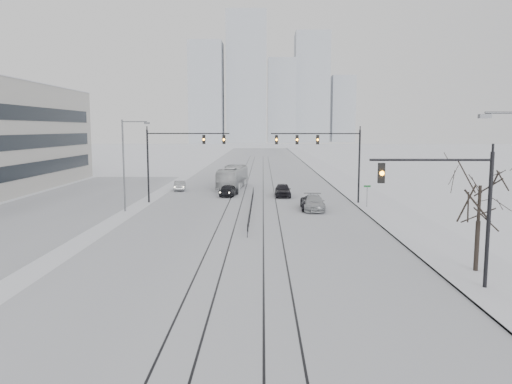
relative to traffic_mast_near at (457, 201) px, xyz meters
name	(u,v)px	position (x,y,z in m)	size (l,w,h in m)	color
ground	(233,338)	(-10.79, -6.00, -4.56)	(500.00, 500.00, 0.00)	white
road	(256,180)	(-10.79, 54.00, -4.55)	(22.00, 260.00, 0.02)	silver
sidewalk_east	(341,180)	(2.71, 54.00, -4.48)	(5.00, 260.00, 0.16)	silver
curb	(325,180)	(0.26, 54.00, -4.50)	(0.10, 260.00, 0.12)	gray
parking_strip	(69,203)	(-30.79, 29.00, -4.55)	(14.00, 60.00, 0.03)	silver
tram_rails	(253,197)	(-10.79, 34.00, -4.54)	(5.30, 180.00, 0.01)	black
skyline	(270,89)	(-5.77, 267.63, 26.08)	(96.00, 48.00, 72.00)	#A3AAB3
traffic_mast_near	(457,201)	(0.00, 0.00, 0.00)	(6.10, 0.37, 7.00)	black
traffic_mast_ne	(328,151)	(-2.64, 29.00, 1.20)	(9.60, 0.37, 8.00)	black
traffic_mast_nw	(175,152)	(-19.31, 30.00, 1.01)	(9.10, 0.37, 8.00)	black
street_light_west	(126,159)	(-22.99, 24.00, 0.65)	(2.73, 0.25, 9.00)	#595B60
bare_tree	(480,195)	(2.41, 3.00, -0.07)	(4.40, 4.40, 6.10)	black
median_fence	(251,206)	(-10.79, 24.00, -4.04)	(0.06, 24.00, 1.00)	black
street_sign	(367,193)	(1.01, 26.00, -2.96)	(0.70, 0.06, 2.40)	#595B60
sedan_sb_inner	(229,190)	(-13.75, 35.21, -3.83)	(1.73, 4.30, 1.46)	black
sedan_sb_outer	(180,186)	(-20.61, 40.78, -3.91)	(1.37, 3.94, 1.30)	gray
sedan_nb_front	(312,203)	(-4.66, 25.04, -3.89)	(2.24, 4.87, 1.35)	black
sedan_nb_right	(314,203)	(-4.55, 24.75, -3.82)	(2.08, 5.13, 1.49)	#A4A9AC
sedan_nb_far	(283,190)	(-7.23, 34.85, -3.78)	(1.84, 4.57, 1.56)	black
box_truck	(233,177)	(-13.75, 43.26, -3.06)	(2.53, 10.81, 3.01)	silver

